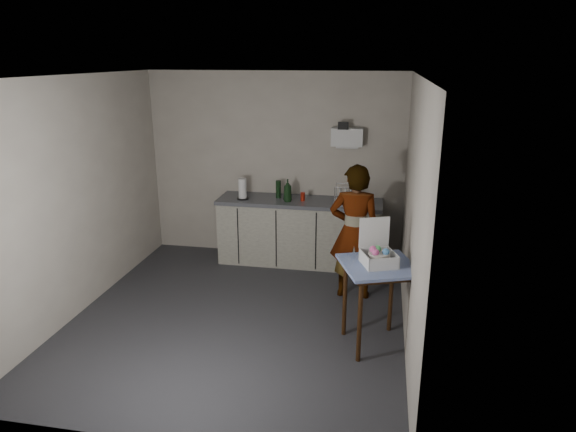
% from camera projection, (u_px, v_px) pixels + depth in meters
% --- Properties ---
extents(ground, '(4.00, 4.00, 0.00)m').
position_uv_depth(ground, '(239.00, 317.00, 5.73)').
color(ground, '#28272C').
rests_on(ground, ground).
extents(wall_back, '(3.60, 0.02, 2.60)m').
position_uv_depth(wall_back, '(275.00, 166.00, 7.21)').
color(wall_back, '#B5AB9E').
rests_on(wall_back, ground).
extents(wall_right, '(0.02, 4.00, 2.60)m').
position_uv_depth(wall_right, '(411.00, 214.00, 5.03)').
color(wall_right, '#B5AB9E').
rests_on(wall_right, ground).
extents(wall_left, '(0.02, 4.00, 2.60)m').
position_uv_depth(wall_left, '(79.00, 197.00, 5.66)').
color(wall_left, '#B5AB9E').
rests_on(wall_left, ground).
extents(ceiling, '(3.60, 4.00, 0.01)m').
position_uv_depth(ceiling, '(231.00, 76.00, 4.96)').
color(ceiling, silver).
rests_on(ceiling, wall_back).
extents(kitchen_counter, '(2.24, 0.62, 0.91)m').
position_uv_depth(kitchen_counter, '(299.00, 233.00, 7.13)').
color(kitchen_counter, black).
rests_on(kitchen_counter, ground).
extents(wall_shelf, '(0.42, 0.18, 0.37)m').
position_uv_depth(wall_shelf, '(347.00, 137.00, 6.83)').
color(wall_shelf, white).
rests_on(wall_shelf, ground).
extents(side_table, '(0.87, 0.87, 0.88)m').
position_uv_depth(side_table, '(378.00, 275.00, 4.95)').
color(side_table, '#331F0B').
rests_on(side_table, ground).
extents(standing_man, '(0.60, 0.40, 1.62)m').
position_uv_depth(standing_man, '(354.00, 232.00, 6.01)').
color(standing_man, '#B2A593').
rests_on(standing_man, ground).
extents(soap_bottle, '(0.13, 0.13, 0.30)m').
position_uv_depth(soap_bottle, '(288.00, 190.00, 6.87)').
color(soap_bottle, black).
rests_on(soap_bottle, kitchen_counter).
extents(soda_can, '(0.06, 0.06, 0.11)m').
position_uv_depth(soda_can, '(303.00, 197.00, 6.92)').
color(soda_can, red).
rests_on(soda_can, kitchen_counter).
extents(dark_bottle, '(0.07, 0.07, 0.24)m').
position_uv_depth(dark_bottle, '(278.00, 189.00, 7.05)').
color(dark_bottle, black).
rests_on(dark_bottle, kitchen_counter).
extents(paper_towel, '(0.16, 0.16, 0.29)m').
position_uv_depth(paper_towel, '(242.00, 189.00, 6.99)').
color(paper_towel, black).
rests_on(paper_towel, kitchen_counter).
extents(dish_rack, '(0.36, 0.27, 0.25)m').
position_uv_depth(dish_rack, '(347.00, 199.00, 6.80)').
color(dish_rack, silver).
rests_on(dish_rack, kitchen_counter).
extents(bakery_box, '(0.40, 0.40, 0.43)m').
position_uv_depth(bakery_box, '(378.00, 255.00, 4.89)').
color(bakery_box, white).
rests_on(bakery_box, side_table).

